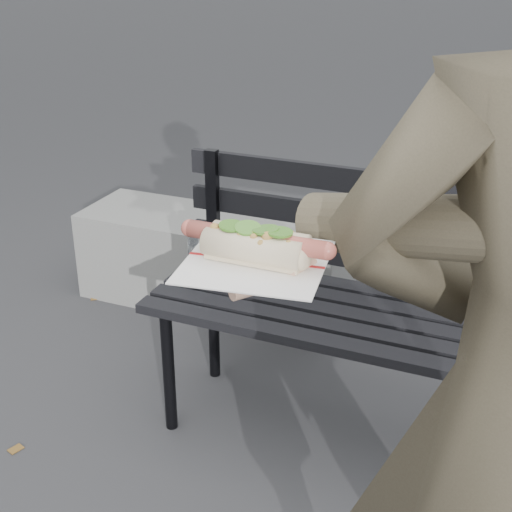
{
  "coord_description": "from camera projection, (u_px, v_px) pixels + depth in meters",
  "views": [
    {
      "loc": [
        0.24,
        -0.93,
        1.55
      ],
      "look_at": [
        -0.1,
        -0.12,
        1.15
      ],
      "focal_mm": 50.0,
      "sensor_mm": 36.0,
      "label": 1
    }
  ],
  "objects": [
    {
      "name": "park_bench",
      "position": [
        388.0,
        295.0,
        2.19
      ],
      "size": [
        1.5,
        0.44,
        0.88
      ],
      "color": "black",
      "rests_on": "ground"
    },
    {
      "name": "held_hotdog",
      "position": [
        412.0,
        237.0,
        0.94
      ],
      "size": [
        0.63,
        0.32,
        0.2
      ],
      "color": "#423B2C"
    },
    {
      "name": "concrete_block",
      "position": [
        214.0,
        262.0,
        3.17
      ],
      "size": [
        1.2,
        0.4,
        0.4
      ],
      "primitive_type": "cube",
      "color": "slate",
      "rests_on": "ground"
    }
  ]
}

